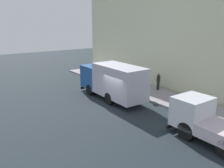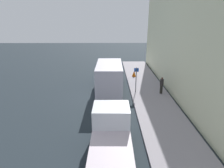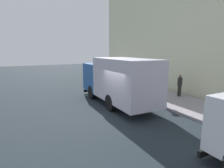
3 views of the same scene
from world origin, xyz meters
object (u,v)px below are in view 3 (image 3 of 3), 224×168
object	(u,v)px
pedestrian_walking	(180,85)
street_sign_post	(152,79)
traffic_cone_orange	(120,82)
large_utility_truck	(117,79)

from	to	relation	value
pedestrian_walking	street_sign_post	distance (m)	2.57
traffic_cone_orange	street_sign_post	world-z (taller)	street_sign_post
traffic_cone_orange	large_utility_truck	bearing A→B (deg)	-122.38
large_utility_truck	street_sign_post	size ratio (longest dim) A/B	2.95
pedestrian_walking	traffic_cone_orange	size ratio (longest dim) A/B	2.33
large_utility_truck	traffic_cone_orange	bearing A→B (deg)	58.33
large_utility_truck	traffic_cone_orange	distance (m)	5.87
pedestrian_walking	street_sign_post	xyz separation A→B (m)	(-2.47, 0.31, 0.63)
pedestrian_walking	street_sign_post	bearing A→B (deg)	-50.37
large_utility_truck	pedestrian_walking	world-z (taller)	large_utility_truck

